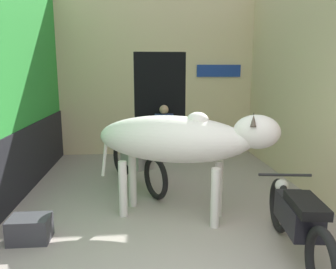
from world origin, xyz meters
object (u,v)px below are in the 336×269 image
object	(u,v)px
cow	(180,140)
motorcycle_far	(137,161)
plastic_stool	(149,147)
shopkeeper_seated	(164,130)
crate	(30,229)
motorcycle_near	(297,220)

from	to	relation	value
cow	motorcycle_far	distance (m)	1.46
motorcycle_far	plastic_stool	world-z (taller)	motorcycle_far
motorcycle_far	shopkeeper_seated	distance (m)	1.91
shopkeeper_seated	plastic_stool	bearing A→B (deg)	167.54
crate	plastic_stool	bearing A→B (deg)	68.17
cow	motorcycle_far	world-z (taller)	cow
cow	plastic_stool	world-z (taller)	cow
motorcycle_far	shopkeeper_seated	world-z (taller)	shopkeeper_seated
motorcycle_near	crate	distance (m)	2.86
plastic_stool	motorcycle_near	bearing A→B (deg)	-72.09
motorcycle_near	plastic_stool	size ratio (longest dim) A/B	4.18
cow	motorcycle_near	xyz separation A→B (m)	(1.04, -1.08, -0.60)
shopkeeper_seated	motorcycle_near	bearing A→B (deg)	-76.14
motorcycle_far	crate	distance (m)	2.08
cow	motorcycle_near	distance (m)	1.62
motorcycle_far	motorcycle_near	bearing A→B (deg)	-55.14
motorcycle_near	motorcycle_far	distance (m)	2.80
shopkeeper_seated	plastic_stool	distance (m)	0.51
cow	motorcycle_near	size ratio (longest dim) A/B	1.25
shopkeeper_seated	crate	bearing A→B (deg)	-116.83
motorcycle_near	plastic_stool	bearing A→B (deg)	107.91
cow	motorcycle_near	world-z (taller)	cow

